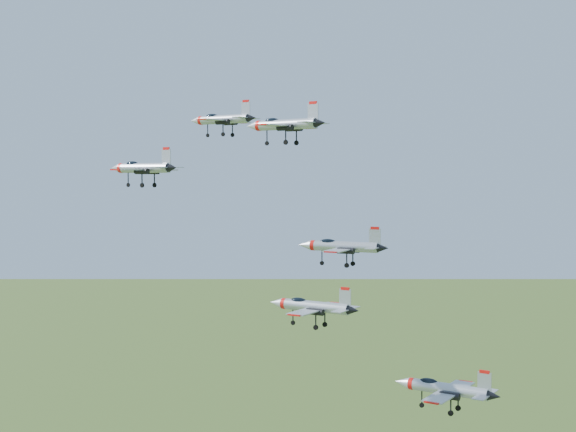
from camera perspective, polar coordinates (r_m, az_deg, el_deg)
The scene contains 6 objects.
jet_lead at distance 130.13m, azimuth -4.75°, elevation 6.87°, with size 13.42×11.01×3.60m.
jet_left_high at distance 113.47m, azimuth -0.31°, elevation 6.54°, with size 13.95×11.52×3.73m.
jet_right_high at distance 106.05m, azimuth -10.35°, elevation 3.40°, with size 12.18×10.04×3.26m.
jet_left_low at distance 115.17m, azimuth 3.81°, elevation -2.15°, with size 13.86×11.60×3.71m.
jet_right_low at distance 92.44m, azimuth 1.71°, elevation -6.42°, with size 11.78×9.71×3.15m.
jet_trail at distance 96.01m, azimuth 11.07°, elevation -11.94°, with size 12.91×10.61×3.46m.
Camera 1 is at (65.76, -88.87, 130.08)m, focal length 50.00 mm.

